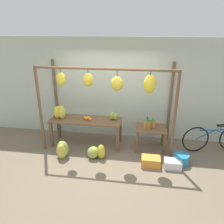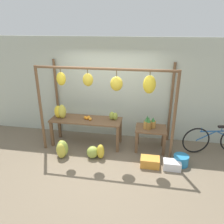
% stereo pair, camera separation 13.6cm
% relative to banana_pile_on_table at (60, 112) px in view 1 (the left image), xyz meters
% --- Properties ---
extents(ground_plane, '(20.00, 20.00, 0.00)m').
position_rel_banana_pile_on_table_xyz_m(ground_plane, '(1.27, -0.80, -0.93)').
color(ground_plane, '#756651').
extents(shop_wall_back, '(8.00, 0.08, 2.80)m').
position_rel_banana_pile_on_table_xyz_m(shop_wall_back, '(1.27, 0.73, 0.47)').
color(shop_wall_back, '#B7C1B2').
rests_on(shop_wall_back, ground_plane).
extents(stall_awning, '(3.31, 1.17, 2.20)m').
position_rel_banana_pile_on_table_xyz_m(stall_awning, '(1.39, -0.21, 0.73)').
color(stall_awning, brown).
rests_on(stall_awning, ground_plane).
extents(display_table_main, '(1.88, 0.61, 0.75)m').
position_rel_banana_pile_on_table_xyz_m(display_table_main, '(0.69, 0.04, -0.29)').
color(display_table_main, brown).
rests_on(display_table_main, ground_plane).
extents(display_table_side, '(0.78, 0.57, 0.62)m').
position_rel_banana_pile_on_table_xyz_m(display_table_side, '(2.40, 0.06, -0.45)').
color(display_table_side, brown).
rests_on(display_table_side, ground_plane).
extents(banana_pile_on_table, '(0.39, 0.28, 0.38)m').
position_rel_banana_pile_on_table_xyz_m(banana_pile_on_table, '(0.00, 0.00, 0.00)').
color(banana_pile_on_table, gold).
rests_on(banana_pile_on_table, display_table_main).
extents(orange_pile, '(0.24, 0.18, 0.09)m').
position_rel_banana_pile_on_table_xyz_m(orange_pile, '(0.75, 0.02, -0.14)').
color(orange_pile, orange).
rests_on(orange_pile, display_table_main).
extents(pineapple_cluster, '(0.31, 0.28, 0.32)m').
position_rel_banana_pile_on_table_xyz_m(pineapple_cluster, '(2.34, 0.05, -0.18)').
color(pineapple_cluster, '#B27F38').
rests_on(pineapple_cluster, display_table_side).
extents(banana_pile_ground_left, '(0.39, 0.39, 0.44)m').
position_rel_banana_pile_on_table_xyz_m(banana_pile_ground_left, '(0.24, -0.68, -0.72)').
color(banana_pile_ground_left, '#9EB247').
rests_on(banana_pile_ground_left, ground_plane).
extents(banana_pile_ground_right, '(0.50, 0.36, 0.38)m').
position_rel_banana_pile_on_table_xyz_m(banana_pile_ground_right, '(1.09, -0.60, -0.76)').
color(banana_pile_ground_right, gold).
rests_on(banana_pile_ground_right, ground_plane).
extents(fruit_crate_white, '(0.44, 0.29, 0.22)m').
position_rel_banana_pile_on_table_xyz_m(fruit_crate_white, '(2.41, -0.71, -0.82)').
color(fruit_crate_white, orange).
rests_on(fruit_crate_white, ground_plane).
extents(blue_bucket, '(0.35, 0.35, 0.24)m').
position_rel_banana_pile_on_table_xyz_m(blue_bucket, '(3.13, -0.53, -0.81)').
color(blue_bucket, teal).
rests_on(blue_bucket, ground_plane).
extents(parked_bicycle, '(1.65, 0.41, 0.74)m').
position_rel_banana_pile_on_table_xyz_m(parked_bicycle, '(4.02, 0.19, -0.56)').
color(parked_bicycle, black).
rests_on(parked_bicycle, ground_plane).
extents(papaya_pile, '(0.26, 0.18, 0.22)m').
position_rel_banana_pile_on_table_xyz_m(papaya_pile, '(1.41, 0.12, -0.07)').
color(papaya_pile, '#93A33D').
rests_on(papaya_pile, display_table_main).
extents(fruit_crate_purple, '(0.39, 0.26, 0.19)m').
position_rel_banana_pile_on_table_xyz_m(fruit_crate_purple, '(2.91, -0.72, -0.83)').
color(fruit_crate_purple, silver).
rests_on(fruit_crate_purple, ground_plane).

